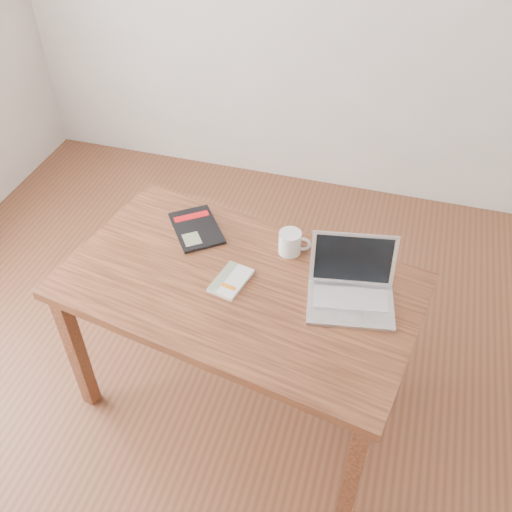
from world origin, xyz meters
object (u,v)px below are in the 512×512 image
(laptop, at_px, (351,288))
(black_guidebook, at_px, (196,228))
(white_guidebook, at_px, (231,281))
(coffee_mug, at_px, (291,242))
(desk, at_px, (240,299))

(laptop, bearing_deg, black_guidebook, 153.32)
(white_guidebook, distance_m, coffee_mug, 0.30)
(desk, xyz_separation_m, black_guidebook, (-0.27, 0.25, 0.10))
(black_guidebook, height_order, laptop, laptop)
(white_guidebook, xyz_separation_m, laptop, (0.45, 0.05, 0.04))
(laptop, bearing_deg, coffee_mug, 136.49)
(white_guidebook, height_order, laptop, laptop)
(white_guidebook, bearing_deg, black_guidebook, 144.63)
(desk, bearing_deg, laptop, 16.11)
(white_guidebook, bearing_deg, laptop, 18.26)
(laptop, bearing_deg, white_guidebook, 176.43)
(black_guidebook, relative_size, laptop, 0.90)
(black_guidebook, xyz_separation_m, coffee_mug, (0.42, -0.02, 0.04))
(white_guidebook, distance_m, black_guidebook, 0.35)
(laptop, bearing_deg, desk, 176.32)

